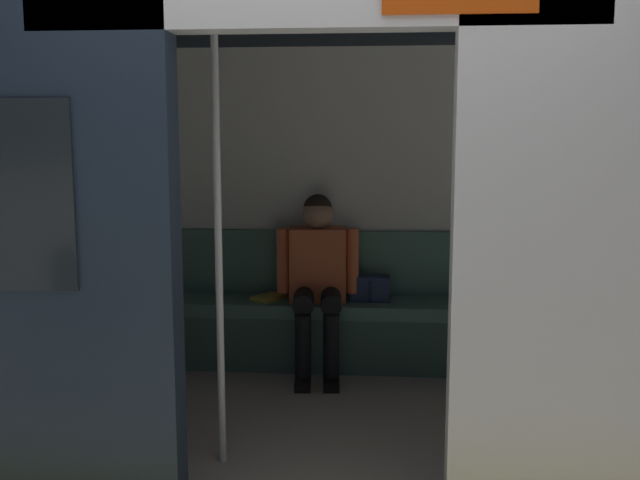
{
  "coord_description": "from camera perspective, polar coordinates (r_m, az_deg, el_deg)",
  "views": [
    {
      "loc": [
        -0.28,
        2.85,
        1.6
      ],
      "look_at": [
        0.06,
        -1.12,
        1.02
      ],
      "focal_mm": 41.09,
      "sensor_mm": 36.0,
      "label": 1
    }
  ],
  "objects": [
    {
      "name": "train_car",
      "position": [
        3.97,
        -0.39,
        7.01
      ],
      "size": [
        6.4,
        2.5,
        2.31
      ],
      "color": "silver",
      "rests_on": "ground_plane"
    },
    {
      "name": "grab_pole_door",
      "position": [
        3.47,
        -7.92,
        -0.32
      ],
      "size": [
        0.04,
        0.04,
        2.17
      ],
      "primitive_type": "cylinder",
      "color": "silver",
      "rests_on": "ground_plane"
    },
    {
      "name": "bench_seat",
      "position": [
        5.01,
        1.55,
        -6.04
      ],
      "size": [
        3.24,
        0.44,
        0.47
      ],
      "color": "#4C7566",
      "rests_on": "ground_plane"
    },
    {
      "name": "handbag",
      "position": [
        5.02,
        3.93,
        -3.76
      ],
      "size": [
        0.26,
        0.15,
        0.17
      ],
      "color": "#262D4C",
      "rests_on": "bench_seat"
    },
    {
      "name": "book",
      "position": [
        5.06,
        -4.03,
        -4.47
      ],
      "size": [
        0.24,
        0.27,
        0.03
      ],
      "primitive_type": "cube",
      "rotation": [
        0.0,
        0.0,
        -0.55
      ],
      "color": "gold",
      "rests_on": "bench_seat"
    },
    {
      "name": "person_seated",
      "position": [
        4.9,
        -0.19,
        -2.45
      ],
      "size": [
        0.55,
        0.69,
        1.19
      ],
      "color": "#CC5933",
      "rests_on": "ground_plane"
    }
  ]
}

